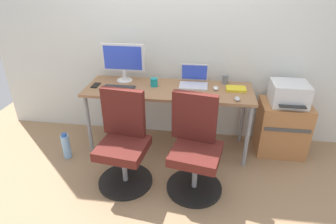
{
  "coord_description": "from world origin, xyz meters",
  "views": [
    {
      "loc": [
        0.38,
        -2.85,
        1.95
      ],
      "look_at": [
        0.0,
        -0.05,
        0.49
      ],
      "focal_mm": 30.43,
      "sensor_mm": 36.0,
      "label": 1
    }
  ],
  "objects_px": {
    "office_chair_right": "(195,149)",
    "coffee_mug": "(154,82)",
    "water_bottle_on_floor": "(66,146)",
    "desktop_monitor": "(123,60)",
    "office_chair_left": "(124,144)",
    "printer": "(289,94)",
    "side_cabinet": "(282,128)",
    "open_laptop": "(194,80)"
  },
  "relations": [
    {
      "from": "office_chair_right",
      "to": "water_bottle_on_floor",
      "type": "bearing_deg",
      "value": 169.58
    },
    {
      "from": "office_chair_left",
      "to": "desktop_monitor",
      "type": "xyz_separation_m",
      "value": [
        -0.18,
        0.79,
        0.58
      ]
    },
    {
      "from": "desktop_monitor",
      "to": "open_laptop",
      "type": "relative_size",
      "value": 1.55
    },
    {
      "from": "coffee_mug",
      "to": "desktop_monitor",
      "type": "bearing_deg",
      "value": 162.16
    },
    {
      "from": "office_chair_left",
      "to": "water_bottle_on_floor",
      "type": "height_order",
      "value": "office_chair_left"
    },
    {
      "from": "side_cabinet",
      "to": "water_bottle_on_floor",
      "type": "relative_size",
      "value": 1.96
    },
    {
      "from": "office_chair_left",
      "to": "desktop_monitor",
      "type": "bearing_deg",
      "value": 103.08
    },
    {
      "from": "office_chair_right",
      "to": "coffee_mug",
      "type": "xyz_separation_m",
      "value": [
        -0.5,
        0.67,
        0.38
      ]
    },
    {
      "from": "open_laptop",
      "to": "water_bottle_on_floor",
      "type": "bearing_deg",
      "value": -159.88
    },
    {
      "from": "office_chair_right",
      "to": "water_bottle_on_floor",
      "type": "xyz_separation_m",
      "value": [
        -1.44,
        0.27,
        -0.28
      ]
    },
    {
      "from": "desktop_monitor",
      "to": "office_chair_left",
      "type": "bearing_deg",
      "value": -76.92
    },
    {
      "from": "water_bottle_on_floor",
      "to": "desktop_monitor",
      "type": "relative_size",
      "value": 0.65
    },
    {
      "from": "printer",
      "to": "coffee_mug",
      "type": "relative_size",
      "value": 4.35
    },
    {
      "from": "coffee_mug",
      "to": "office_chair_right",
      "type": "bearing_deg",
      "value": -53.32
    },
    {
      "from": "printer",
      "to": "water_bottle_on_floor",
      "type": "relative_size",
      "value": 1.29
    },
    {
      "from": "desktop_monitor",
      "to": "open_laptop",
      "type": "xyz_separation_m",
      "value": [
        0.8,
        -0.02,
        -0.2
      ]
    },
    {
      "from": "side_cabinet",
      "to": "desktop_monitor",
      "type": "bearing_deg",
      "value": 178.15
    },
    {
      "from": "coffee_mug",
      "to": "printer",
      "type": "bearing_deg",
      "value": 2.31
    },
    {
      "from": "office_chair_left",
      "to": "open_laptop",
      "type": "distance_m",
      "value": 1.06
    },
    {
      "from": "printer",
      "to": "water_bottle_on_floor",
      "type": "xyz_separation_m",
      "value": [
        -2.4,
        -0.46,
        -0.58
      ]
    },
    {
      "from": "office_chair_right",
      "to": "desktop_monitor",
      "type": "bearing_deg",
      "value": 137.73
    },
    {
      "from": "desktop_monitor",
      "to": "coffee_mug",
      "type": "height_order",
      "value": "desktop_monitor"
    },
    {
      "from": "side_cabinet",
      "to": "coffee_mug",
      "type": "relative_size",
      "value": 6.62
    },
    {
      "from": "office_chair_left",
      "to": "printer",
      "type": "xyz_separation_m",
      "value": [
        1.64,
        0.73,
        0.31
      ]
    },
    {
      "from": "coffee_mug",
      "to": "open_laptop",
      "type": "bearing_deg",
      "value": 12.9
    },
    {
      "from": "office_chair_left",
      "to": "desktop_monitor",
      "type": "height_order",
      "value": "desktop_monitor"
    },
    {
      "from": "office_chair_right",
      "to": "desktop_monitor",
      "type": "xyz_separation_m",
      "value": [
        -0.87,
        0.79,
        0.58
      ]
    },
    {
      "from": "printer",
      "to": "water_bottle_on_floor",
      "type": "height_order",
      "value": "printer"
    },
    {
      "from": "printer",
      "to": "open_laptop",
      "type": "bearing_deg",
      "value": 177.76
    },
    {
      "from": "side_cabinet",
      "to": "office_chair_left",
      "type": "bearing_deg",
      "value": -156.04
    },
    {
      "from": "office_chair_left",
      "to": "water_bottle_on_floor",
      "type": "xyz_separation_m",
      "value": [
        -0.76,
        0.27,
        -0.28
      ]
    },
    {
      "from": "office_chair_right",
      "to": "coffee_mug",
      "type": "relative_size",
      "value": 10.22
    },
    {
      "from": "office_chair_right",
      "to": "printer",
      "type": "height_order",
      "value": "office_chair_right"
    },
    {
      "from": "office_chair_left",
      "to": "coffee_mug",
      "type": "bearing_deg",
      "value": 74.5
    },
    {
      "from": "office_chair_left",
      "to": "open_laptop",
      "type": "height_order",
      "value": "open_laptop"
    },
    {
      "from": "open_laptop",
      "to": "coffee_mug",
      "type": "xyz_separation_m",
      "value": [
        -0.43,
        -0.1,
        -0.01
      ]
    },
    {
      "from": "desktop_monitor",
      "to": "water_bottle_on_floor",
      "type": "bearing_deg",
      "value": -137.66
    },
    {
      "from": "water_bottle_on_floor",
      "to": "coffee_mug",
      "type": "distance_m",
      "value": 1.22
    },
    {
      "from": "office_chair_right",
      "to": "coffee_mug",
      "type": "height_order",
      "value": "office_chair_right"
    },
    {
      "from": "open_laptop",
      "to": "coffee_mug",
      "type": "bearing_deg",
      "value": -167.1
    },
    {
      "from": "office_chair_right",
      "to": "open_laptop",
      "type": "bearing_deg",
      "value": 95.03
    },
    {
      "from": "open_laptop",
      "to": "coffee_mug",
      "type": "relative_size",
      "value": 3.37
    }
  ]
}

